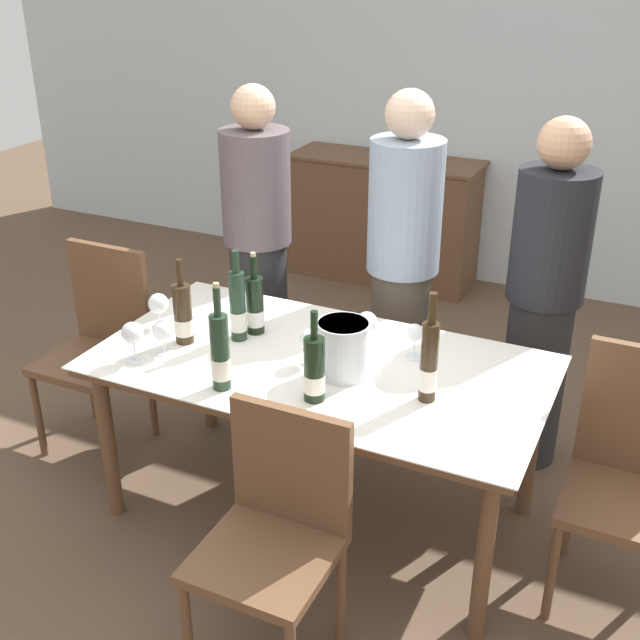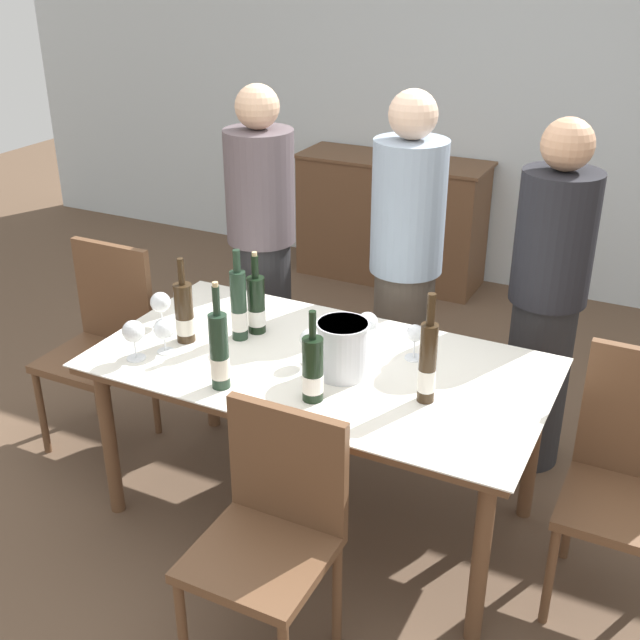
{
  "view_description": "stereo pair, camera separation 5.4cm",
  "coord_description": "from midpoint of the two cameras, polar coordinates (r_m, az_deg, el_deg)",
  "views": [
    {
      "loc": [
        1.17,
        -2.47,
        2.22
      ],
      "look_at": [
        0.0,
        0.0,
        0.91
      ],
      "focal_mm": 45.0,
      "sensor_mm": 36.0,
      "label": 1
    },
    {
      "loc": [
        1.22,
        -2.44,
        2.22
      ],
      "look_at": [
        0.0,
        0.0,
        0.91
      ],
      "focal_mm": 45.0,
      "sensor_mm": 36.0,
      "label": 2
    }
  ],
  "objects": [
    {
      "name": "wine_glass_0",
      "position": [
        3.16,
        3.88,
        -0.26
      ],
      "size": [
        0.09,
        0.09,
        0.16
      ],
      "color": "white",
      "rests_on": "dining_table"
    },
    {
      "name": "dining_table",
      "position": [
        3.15,
        0.49,
        -4.08
      ],
      "size": [
        1.75,
        0.93,
        0.73
      ],
      "color": "brown",
      "rests_on": "ground_plane"
    },
    {
      "name": "person_guest_left",
      "position": [
        3.69,
        6.51,
        3.38
      ],
      "size": [
        0.33,
        0.33,
        1.65
      ],
      "color": "#51473D",
      "rests_on": "ground_plane"
    },
    {
      "name": "wine_glass_4",
      "position": [
        3.2,
        -10.58,
        -0.7
      ],
      "size": [
        0.08,
        0.08,
        0.14
      ],
      "color": "white",
      "rests_on": "dining_table"
    },
    {
      "name": "wine_bottle_5",
      "position": [
        3.26,
        -9.15,
        0.42
      ],
      "size": [
        0.08,
        0.08,
        0.36
      ],
      "color": "#332314",
      "rests_on": "dining_table"
    },
    {
      "name": "chair_near_front",
      "position": [
        2.65,
        -2.82,
        -14.33
      ],
      "size": [
        0.42,
        0.42,
        0.89
      ],
      "color": "brown",
      "rests_on": "ground_plane"
    },
    {
      "name": "person_host",
      "position": [
        3.94,
        -3.75,
        4.72
      ],
      "size": [
        0.33,
        0.33,
        1.63
      ],
      "color": "#262628",
      "rests_on": "ground_plane"
    },
    {
      "name": "wine_bottle_3",
      "position": [
        2.9,
        -6.64,
        -2.31
      ],
      "size": [
        0.07,
        0.07,
        0.41
      ],
      "color": "#1E3323",
      "rests_on": "dining_table"
    },
    {
      "name": "chair_right_end",
      "position": [
        3.05,
        21.78,
        -9.86
      ],
      "size": [
        0.42,
        0.42,
        0.96
      ],
      "color": "brown",
      "rests_on": "ground_plane"
    },
    {
      "name": "wine_glass_5",
      "position": [
        3.06,
        -0.22,
        -1.45
      ],
      "size": [
        0.08,
        0.08,
        0.14
      ],
      "color": "white",
      "rests_on": "dining_table"
    },
    {
      "name": "wine_glass_1",
      "position": [
        3.16,
        -12.65,
        -0.88
      ],
      "size": [
        0.09,
        0.09,
        0.16
      ],
      "color": "white",
      "rests_on": "dining_table"
    },
    {
      "name": "ground_plane",
      "position": [
        3.52,
        0.45,
        -13.43
      ],
      "size": [
        12.0,
        12.0,
        0.0
      ],
      "primitive_type": "plane",
      "color": "brown"
    },
    {
      "name": "sideboard_cabinet",
      "position": [
        5.65,
        5.35,
        7.12
      ],
      "size": [
        1.31,
        0.46,
        0.87
      ],
      "color": "brown",
      "rests_on": "ground_plane"
    },
    {
      "name": "ice_bucket",
      "position": [
        2.97,
        2.13,
        -1.99
      ],
      "size": [
        0.2,
        0.2,
        0.22
      ],
      "color": "silver",
      "rests_on": "dining_table"
    },
    {
      "name": "back_wall",
      "position": [
        5.49,
        14.23,
        16.34
      ],
      "size": [
        8.0,
        0.1,
        2.8
      ],
      "color": "silver",
      "rests_on": "ground_plane"
    },
    {
      "name": "wine_bottle_0",
      "position": [
        2.82,
        8.2,
        -3.09
      ],
      "size": [
        0.06,
        0.06,
        0.41
      ],
      "color": "#332314",
      "rests_on": "dining_table"
    },
    {
      "name": "wine_bottle_2",
      "position": [
        3.31,
        -4.09,
        1.03
      ],
      "size": [
        0.08,
        0.08,
        0.35
      ],
      "color": "black",
      "rests_on": "dining_table"
    },
    {
      "name": "wine_glass_2",
      "position": [
        3.42,
        -10.84,
        1.2
      ],
      "size": [
        0.09,
        0.09,
        0.15
      ],
      "color": "white",
      "rests_on": "dining_table"
    },
    {
      "name": "chair_left_end",
      "position": [
        3.86,
        -14.73,
        -0.97
      ],
      "size": [
        0.42,
        0.42,
        0.96
      ],
      "color": "brown",
      "rests_on": "ground_plane"
    },
    {
      "name": "wine_bottle_1",
      "position": [
        3.24,
        -5.32,
        0.96
      ],
      "size": [
        0.07,
        0.07,
        0.39
      ],
      "color": "#1E3323",
      "rests_on": "dining_table"
    },
    {
      "name": "wine_glass_3",
      "position": [
        3.12,
        7.26,
        -1.08
      ],
      "size": [
        0.07,
        0.07,
        0.14
      ],
      "color": "white",
      "rests_on": "dining_table"
    },
    {
      "name": "person_guest_right",
      "position": [
        3.59,
        16.22,
        1.19
      ],
      "size": [
        0.33,
        0.33,
        1.59
      ],
      "color": "#262628",
      "rests_on": "ground_plane"
    },
    {
      "name": "wine_bottle_4",
      "position": [
        2.82,
        0.03,
        -3.62
      ],
      "size": [
        0.08,
        0.08,
        0.35
      ],
      "color": "black",
      "rests_on": "dining_table"
    }
  ]
}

